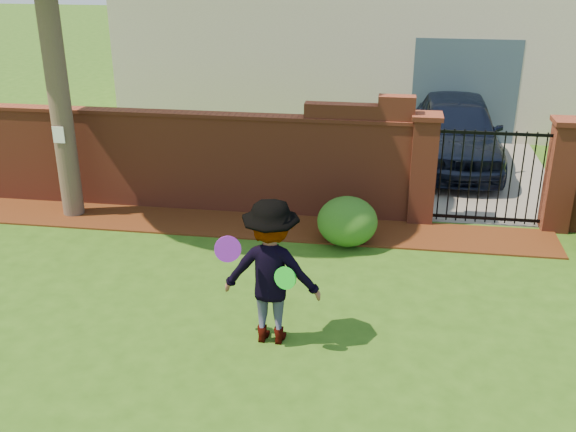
# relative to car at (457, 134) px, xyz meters

# --- Properties ---
(ground) EXTENTS (80.00, 80.00, 0.01)m
(ground) POSITION_rel_car_xyz_m (-3.21, -7.00, -0.75)
(ground) COLOR #294F13
(ground) RESTS_ON ground
(mulch_bed) EXTENTS (11.10, 1.08, 0.03)m
(mulch_bed) POSITION_rel_car_xyz_m (-4.16, -3.66, -0.73)
(mulch_bed) COLOR #3C1A0A
(mulch_bed) RESTS_ON ground
(brick_wall) EXTENTS (8.70, 0.31, 2.16)m
(brick_wall) POSITION_rel_car_xyz_m (-5.22, -3.00, 0.18)
(brick_wall) COLOR maroon
(brick_wall) RESTS_ON ground
(pillar_left) EXTENTS (0.50, 0.50, 1.88)m
(pillar_left) POSITION_rel_car_xyz_m (-0.81, -3.00, 0.21)
(pillar_left) COLOR maroon
(pillar_left) RESTS_ON ground
(pillar_right) EXTENTS (0.50, 0.50, 1.88)m
(pillar_right) POSITION_rel_car_xyz_m (1.39, -3.00, 0.21)
(pillar_right) COLOR maroon
(pillar_right) RESTS_ON ground
(iron_gate) EXTENTS (1.78, 0.03, 1.60)m
(iron_gate) POSITION_rel_car_xyz_m (0.29, -3.00, 0.11)
(iron_gate) COLOR black
(iron_gate) RESTS_ON ground
(driveway) EXTENTS (3.20, 8.00, 0.01)m
(driveway) POSITION_rel_car_xyz_m (0.29, 1.00, -0.74)
(driveway) COLOR slate
(driveway) RESTS_ON ground
(car) EXTENTS (1.78, 4.38, 1.49)m
(car) POSITION_rel_car_xyz_m (0.00, 0.00, 0.00)
(car) COLOR black
(car) RESTS_ON ground
(paper_notice) EXTENTS (0.20, 0.01, 0.28)m
(paper_notice) POSITION_rel_car_xyz_m (-6.81, -3.79, 0.75)
(paper_notice) COLOR white
(paper_notice) RESTS_ON tree
(shrub_left) EXTENTS (0.95, 0.95, 0.78)m
(shrub_left) POSITION_rel_car_xyz_m (-1.97, -4.12, -0.36)
(shrub_left) COLOR #1A5319
(shrub_left) RESTS_ON ground
(man) EXTENTS (1.19, 0.72, 1.80)m
(man) POSITION_rel_car_xyz_m (-2.70, -7.00, 0.16)
(man) COLOR gray
(man) RESTS_ON ground
(frisbee_purple) EXTENTS (0.31, 0.17, 0.30)m
(frisbee_purple) POSITION_rel_car_xyz_m (-3.12, -7.28, 0.57)
(frisbee_purple) COLOR purple
(frisbee_purple) RESTS_ON man
(frisbee_green) EXTENTS (0.27, 0.14, 0.27)m
(frisbee_green) POSITION_rel_car_xyz_m (-2.48, -7.23, 0.23)
(frisbee_green) COLOR green
(frisbee_green) RESTS_ON man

